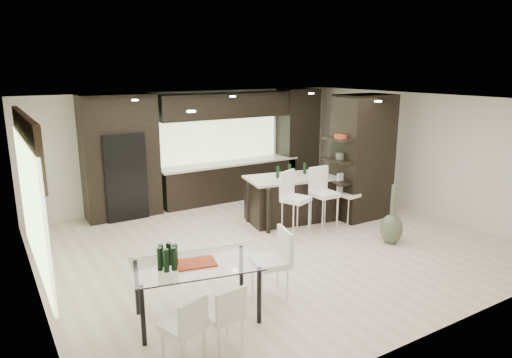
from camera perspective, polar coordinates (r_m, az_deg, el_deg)
ground at (r=8.69m, az=2.09°, el=-8.19°), size 8.00×8.00×0.00m
back_wall at (r=11.30m, az=-7.71°, el=3.99°), size 8.00×0.02×2.70m
left_wall at (r=6.99m, az=-26.38°, el=-3.51°), size 0.02×7.00×2.70m
right_wall at (r=10.97m, az=19.88°, el=2.98°), size 0.02×7.00×2.70m
ceiling at (r=8.08m, az=2.25°, el=9.85°), size 8.00×7.00×0.02m
window_left at (r=7.18m, az=-26.22°, el=-3.05°), size 0.04×3.20×1.90m
window_back at (r=11.49m, az=-4.92°, el=5.23°), size 3.40×0.04×1.20m
stone_accent at (r=7.00m, az=-26.76°, el=4.06°), size 0.08×3.00×0.80m
ceiling_spots at (r=8.29m, az=1.28°, el=9.82°), size 4.00×3.00×0.02m
back_cabinetry at (r=11.22m, az=-4.69°, el=3.99°), size 6.80×0.68×2.70m
refrigerator at (r=10.42m, az=-16.37°, el=0.46°), size 0.90×0.68×1.90m
partition_column at (r=10.20m, az=13.17°, el=2.68°), size 1.20×0.80×2.70m
kitchen_island at (r=10.01m, az=5.44°, el=-2.31°), size 2.47×1.40×0.97m
stool_left at (r=8.95m, az=4.97°, el=-4.00°), size 0.60×0.60×1.05m
stool_mid at (r=9.38m, az=8.50°, el=-3.28°), size 0.47×0.47×1.05m
stool_right at (r=9.89m, az=11.53°, el=-3.03°), size 0.43×0.43×0.87m
bench at (r=10.10m, az=5.04°, el=-3.54°), size 1.36×0.67×0.50m
floor_vase at (r=8.94m, az=16.68°, el=-4.25°), size 0.47×0.47×1.15m
dining_table at (r=6.22m, az=-7.40°, el=-13.76°), size 1.78×1.23×0.78m
chair_near at (r=5.64m, az=-4.15°, el=-16.95°), size 0.44×0.44×0.76m
chair_far at (r=5.46m, az=-9.15°, el=-18.22°), size 0.52×0.52×0.76m
chair_end at (r=6.68m, az=1.75°, el=-10.91°), size 0.60×0.60×0.93m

